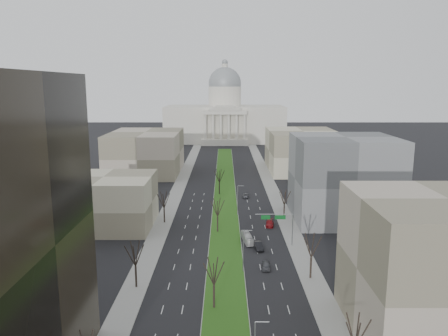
{
  "coord_description": "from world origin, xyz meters",
  "views": [
    {
      "loc": [
        -0.17,
        -30.35,
        38.58
      ],
      "look_at": [
        -0.35,
        114.01,
        10.8
      ],
      "focal_mm": 35.0,
      "sensor_mm": 36.0,
      "label": 1
    }
  ],
  "objects_px": {
    "car_black": "(258,246)",
    "car_red": "(270,223)",
    "car_grey_far": "(246,196)",
    "car_grey_near": "(266,266)",
    "box_van": "(247,238)"
  },
  "relations": [
    {
      "from": "car_black",
      "to": "car_red",
      "type": "relative_size",
      "value": 0.98
    },
    {
      "from": "car_black",
      "to": "car_red",
      "type": "bearing_deg",
      "value": 68.01
    },
    {
      "from": "car_black",
      "to": "car_grey_far",
      "type": "distance_m",
      "value": 48.2
    },
    {
      "from": "car_grey_near",
      "to": "car_grey_far",
      "type": "xyz_separation_m",
      "value": [
        -1.52,
        59.42,
        -0.1
      ]
    },
    {
      "from": "car_grey_near",
      "to": "box_van",
      "type": "xyz_separation_m",
      "value": [
        -3.16,
        15.95,
        0.34
      ]
    },
    {
      "from": "car_red",
      "to": "car_grey_far",
      "type": "bearing_deg",
      "value": 107.27
    },
    {
      "from": "car_grey_near",
      "to": "box_van",
      "type": "relative_size",
      "value": 0.56
    },
    {
      "from": "car_grey_near",
      "to": "box_van",
      "type": "height_order",
      "value": "box_van"
    },
    {
      "from": "car_grey_far",
      "to": "car_black",
      "type": "bearing_deg",
      "value": -82.58
    },
    {
      "from": "car_grey_far",
      "to": "car_red",
      "type": "bearing_deg",
      "value": -73.91
    },
    {
      "from": "car_grey_near",
      "to": "box_van",
      "type": "distance_m",
      "value": 16.26
    },
    {
      "from": "car_black",
      "to": "car_red",
      "type": "xyz_separation_m",
      "value": [
        4.47,
        17.26,
        -0.08
      ]
    },
    {
      "from": "car_grey_near",
      "to": "car_red",
      "type": "height_order",
      "value": "car_red"
    },
    {
      "from": "car_black",
      "to": "box_van",
      "type": "distance_m",
      "value": 5.29
    },
    {
      "from": "car_grey_near",
      "to": "car_black",
      "type": "xyz_separation_m",
      "value": [
        -0.78,
        11.23,
        0.11
      ]
    }
  ]
}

